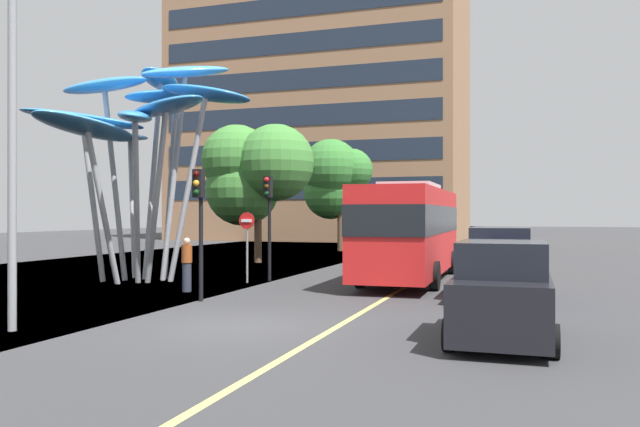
% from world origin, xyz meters
% --- Properties ---
extents(ground, '(120.00, 240.00, 0.10)m').
position_xyz_m(ground, '(-0.68, 0.00, -0.05)').
color(ground, '#38383A').
extents(red_bus, '(2.90, 10.32, 3.62)m').
position_xyz_m(red_bus, '(1.89, 10.62, 1.98)').
color(red_bus, red).
rests_on(red_bus, ground).
extents(leaf_sculpture, '(8.38, 8.64, 8.36)m').
position_xyz_m(leaf_sculpture, '(-7.39, 7.29, 6.17)').
color(leaf_sculpture, '#9EA0A5').
rests_on(leaf_sculpture, ground).
extents(traffic_light_kerb_near, '(0.28, 0.42, 3.74)m').
position_xyz_m(traffic_light_kerb_near, '(-2.75, 3.11, 2.71)').
color(traffic_light_kerb_near, black).
rests_on(traffic_light_kerb_near, ground).
extents(traffic_light_kerb_far, '(0.28, 0.42, 3.89)m').
position_xyz_m(traffic_light_kerb_far, '(-3.06, 8.80, 2.81)').
color(traffic_light_kerb_far, black).
rests_on(traffic_light_kerb_far, ground).
extents(car_parked_near, '(1.98, 3.81, 1.95)m').
position_xyz_m(car_parked_near, '(5.62, -0.05, 0.92)').
color(car_parked_near, black).
rests_on(car_parked_near, ground).
extents(car_parked_mid, '(1.97, 4.16, 2.10)m').
position_xyz_m(car_parked_mid, '(5.32, 6.24, 0.99)').
color(car_parked_mid, navy).
rests_on(car_parked_mid, ground).
extents(street_lamp, '(1.43, 0.44, 7.60)m').
position_xyz_m(street_lamp, '(-3.99, -2.12, 4.83)').
color(street_lamp, gray).
rests_on(street_lamp, ground).
extents(tree_pavement_near, '(5.95, 4.11, 7.10)m').
position_xyz_m(tree_pavement_near, '(-7.24, 16.92, 4.73)').
color(tree_pavement_near, brown).
rests_on(tree_pavement_near, ground).
extents(tree_pavement_far, '(4.78, 4.30, 7.57)m').
position_xyz_m(tree_pavement_far, '(-6.51, 28.39, 4.96)').
color(tree_pavement_far, brown).
rests_on(tree_pavement_far, ground).
extents(pedestrian, '(0.34, 0.34, 1.72)m').
position_xyz_m(pedestrian, '(-4.28, 5.04, 0.87)').
color(pedestrian, '#2D3342').
rests_on(pedestrian, ground).
extents(no_entry_sign, '(0.60, 0.12, 2.54)m').
position_xyz_m(no_entry_sign, '(-3.57, 8.05, 1.69)').
color(no_entry_sign, gray).
rests_on(no_entry_sign, ground).
extents(backdrop_building, '(27.49, 15.59, 26.02)m').
position_xyz_m(backdrop_building, '(-13.61, 47.65, 13.01)').
color(backdrop_building, '#936B4C').
rests_on(backdrop_building, ground).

